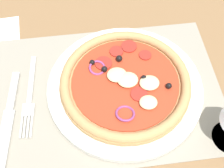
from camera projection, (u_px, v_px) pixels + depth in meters
ground_plane at (107, 95)px, 61.60cm from camera, size 190.00×140.00×2.40cm
placemat at (107, 91)px, 60.43cm from camera, size 44.26×31.25×0.40cm
plate at (125, 86)px, 60.15cm from camera, size 29.71×29.71×1.21cm
pizza at (125, 81)px, 58.73cm from camera, size 24.76×24.76×2.56cm
fork at (29, 99)px, 59.02cm from camera, size 2.87×18.06×0.44cm
knife at (8, 119)px, 56.65cm from camera, size 3.90×20.06×0.62cm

